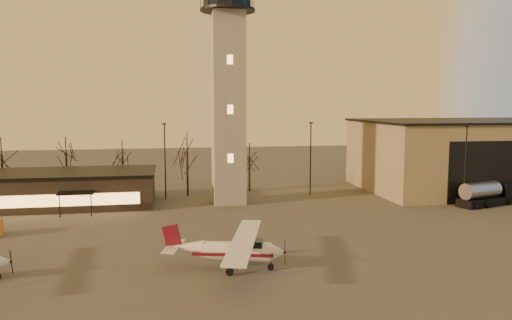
% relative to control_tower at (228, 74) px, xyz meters
% --- Properties ---
extents(ground, '(220.00, 220.00, 0.00)m').
position_rel_control_tower_xyz_m(ground, '(0.00, -30.00, -16.33)').
color(ground, '#43413E').
rests_on(ground, ground).
extents(control_tower, '(6.80, 6.80, 32.60)m').
position_rel_control_tower_xyz_m(control_tower, '(0.00, 0.00, 0.00)').
color(control_tower, gray).
rests_on(control_tower, ground).
extents(hangar, '(30.60, 20.60, 10.30)m').
position_rel_control_tower_xyz_m(hangar, '(36.00, 3.98, -11.17)').
color(hangar, '#988B63').
rests_on(hangar, ground).
extents(terminal, '(25.40, 12.20, 4.30)m').
position_rel_control_tower_xyz_m(terminal, '(-21.99, 1.98, -14.17)').
color(terminal, black).
rests_on(terminal, ground).
extents(light_poles, '(58.50, 12.25, 10.14)m').
position_rel_control_tower_xyz_m(light_poles, '(0.50, 1.00, -10.92)').
color(light_poles, black).
rests_on(light_poles, ground).
extents(tree_row, '(37.20, 9.20, 8.80)m').
position_rel_control_tower_xyz_m(tree_row, '(-13.70, 9.16, -10.39)').
color(tree_row, black).
rests_on(tree_row, ground).
extents(cessna_front, '(10.16, 12.64, 3.50)m').
position_rel_control_tower_xyz_m(cessna_front, '(-2.41, -25.73, -15.13)').
color(cessna_front, silver).
rests_on(cessna_front, ground).
extents(fuel_truck, '(8.54, 4.61, 3.05)m').
position_rel_control_tower_xyz_m(fuel_truck, '(31.59, -7.25, -15.12)').
color(fuel_truck, black).
rests_on(fuel_truck, ground).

